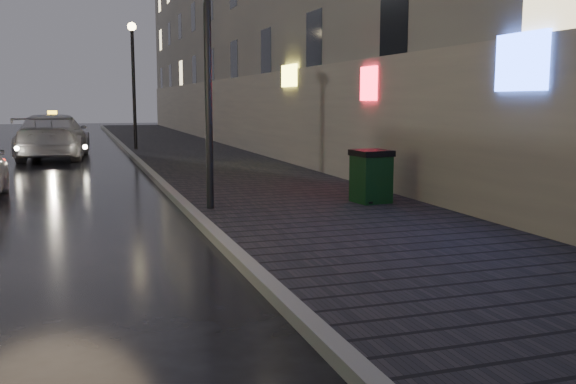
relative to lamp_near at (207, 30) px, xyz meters
name	(u,v)px	position (x,y,z in m)	size (l,w,h in m)	color
ground	(145,333)	(-1.85, -6.00, -3.49)	(120.00, 120.00, 0.00)	black
sidewalk	(188,151)	(2.05, 15.00, -3.41)	(4.60, 58.00, 0.15)	black
curb	(129,153)	(-0.35, 15.00, -3.41)	(0.20, 58.00, 0.15)	slate
building_near	(237,11)	(5.25, 19.00, 3.01)	(1.80, 50.00, 13.00)	#605B54
lamp_near	(207,30)	(0.00, 0.00, 0.00)	(0.36, 0.36, 5.28)	black
lamp_far	(133,70)	(0.00, 16.00, 0.00)	(0.36, 0.36, 5.28)	black
trash_bin	(371,176)	(3.25, -0.29, -2.80)	(0.77, 0.77, 1.07)	black
taxi_mid	(54,136)	(-3.22, 14.13, -2.65)	(2.36, 5.81, 1.69)	silver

